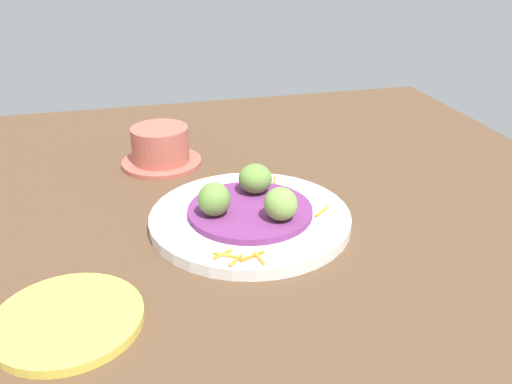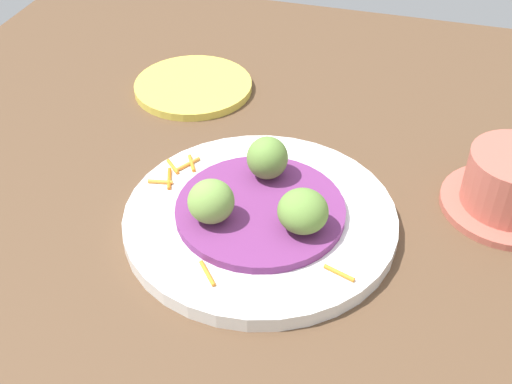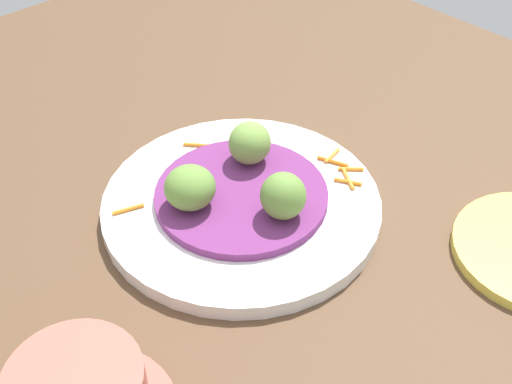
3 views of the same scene
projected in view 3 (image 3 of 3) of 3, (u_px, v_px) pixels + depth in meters
table_surface at (208, 230)px, 64.17cm from camera, size 110.00×110.00×2.00cm
main_plate at (241, 204)px, 64.31cm from camera, size 27.33×27.33×1.59cm
cabbage_bed at (241, 195)px, 63.49cm from camera, size 16.91×16.91×0.89cm
carrot_garnish at (290, 171)px, 66.69cm from camera, size 23.31×17.67×0.40cm
guac_scoop_left at (250, 143)px, 65.51cm from camera, size 5.99×5.91×4.36cm
guac_scoop_center at (190, 188)px, 60.50cm from camera, size 6.48×6.45×4.12cm
guac_scoop_right at (283, 196)px, 59.33cm from camera, size 5.11×5.15×4.50cm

